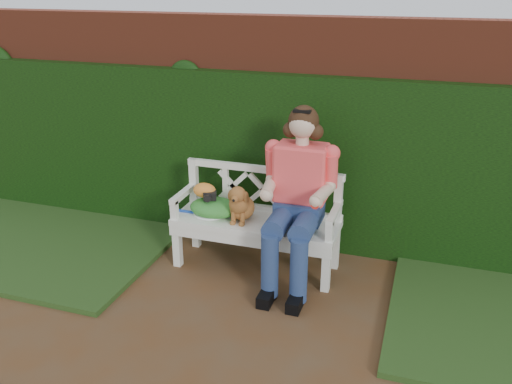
% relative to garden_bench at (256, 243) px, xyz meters
% --- Properties ---
extents(ground, '(60.00, 60.00, 0.00)m').
position_rel_garden_bench_xyz_m(ground, '(0.16, -1.09, -0.24)').
color(ground, '#573016').
extents(brick_wall, '(10.00, 0.30, 2.20)m').
position_rel_garden_bench_xyz_m(brick_wall, '(0.16, 0.81, 0.86)').
color(brick_wall, brown).
rests_on(brick_wall, ground).
extents(ivy_hedge, '(10.00, 0.18, 1.70)m').
position_rel_garden_bench_xyz_m(ivy_hedge, '(0.16, 0.59, 0.61)').
color(ivy_hedge, '#16420B').
rests_on(ivy_hedge, ground).
extents(grass_left, '(2.60, 2.00, 0.05)m').
position_rel_garden_bench_xyz_m(grass_left, '(-2.24, -0.19, -0.21)').
color(grass_left, '#193A13').
rests_on(grass_left, ground).
extents(garden_bench, '(1.63, 0.76, 0.48)m').
position_rel_garden_bench_xyz_m(garden_bench, '(0.00, 0.00, 0.00)').
color(garden_bench, white).
rests_on(garden_bench, ground).
extents(seated_woman, '(0.94, 1.07, 1.59)m').
position_rel_garden_bench_xyz_m(seated_woman, '(0.40, -0.02, 0.56)').
color(seated_woman, '#CE4866').
rests_on(seated_woman, ground).
extents(dog, '(0.24, 0.33, 0.36)m').
position_rel_garden_bench_xyz_m(dog, '(-0.12, -0.05, 0.42)').
color(dog, '#B67D29').
rests_on(dog, garden_bench).
extents(tennis_racket, '(0.59, 0.38, 0.03)m').
position_rel_garden_bench_xyz_m(tennis_racket, '(-0.47, -0.06, 0.25)').
color(tennis_racket, silver).
rests_on(tennis_racket, garden_bench).
extents(green_bag, '(0.57, 0.51, 0.16)m').
position_rel_garden_bench_xyz_m(green_bag, '(-0.40, -0.02, 0.32)').
color(green_bag, green).
rests_on(green_bag, garden_bench).
extents(camera_item, '(0.14, 0.12, 0.08)m').
position_rel_garden_bench_xyz_m(camera_item, '(-0.43, -0.04, 0.44)').
color(camera_item, black).
rests_on(camera_item, green_bag).
extents(baseball_glove, '(0.22, 0.17, 0.14)m').
position_rel_garden_bench_xyz_m(baseball_glove, '(-0.50, -0.00, 0.47)').
color(baseball_glove, orange).
rests_on(baseball_glove, green_bag).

